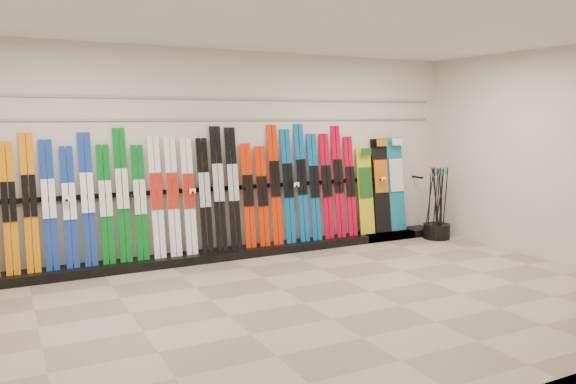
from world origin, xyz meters
TOP-DOWN VIEW (x-y plane):
  - floor at (0.00, 0.00)m, footprint 8.00×8.00m
  - back_wall at (0.00, 2.50)m, footprint 8.00×0.00m
  - right_wall at (4.00, 0.00)m, footprint 0.00×5.00m
  - ceiling at (0.00, 0.00)m, footprint 8.00×8.00m
  - ski_rack_base at (0.22, 2.28)m, footprint 8.00×0.40m
  - skis at (-0.43, 2.35)m, footprint 5.37×0.27m
  - snowboards at (2.79, 2.36)m, footprint 0.93×0.24m
  - pole_bin at (3.60, 1.89)m, footprint 0.45×0.45m
  - ski_poles at (3.58, 1.87)m, footprint 0.40×0.40m
  - slatwall_rail_0 at (0.00, 2.48)m, footprint 7.60×0.02m
  - slatwall_rail_1 at (0.00, 2.48)m, footprint 7.60×0.02m

SIDE VIEW (x-z plane):
  - floor at x=0.00m, z-range 0.00..0.00m
  - ski_rack_base at x=0.22m, z-range 0.00..0.12m
  - pole_bin at x=3.60m, z-range 0.00..0.25m
  - ski_poles at x=3.58m, z-range 0.02..1.20m
  - snowboards at x=2.79m, z-range 0.10..1.66m
  - skis at x=-0.43m, z-range 0.05..1.86m
  - back_wall at x=0.00m, z-range -2.50..5.50m
  - right_wall at x=4.00m, z-range -1.00..4.00m
  - slatwall_rail_0 at x=0.00m, z-range 1.98..2.02m
  - slatwall_rail_1 at x=0.00m, z-range 2.28..2.31m
  - ceiling at x=0.00m, z-range 3.00..3.00m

